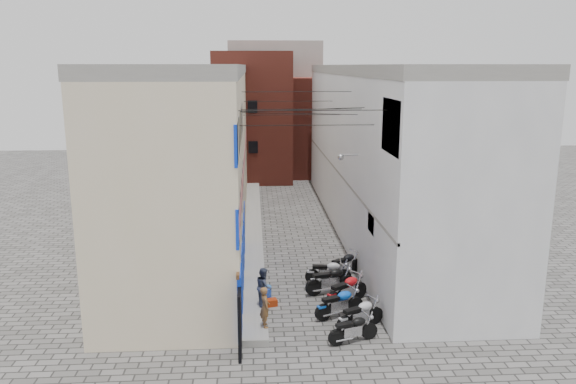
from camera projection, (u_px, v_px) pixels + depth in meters
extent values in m
plane|color=#555350|center=(318.00, 346.00, 18.36)|extent=(90.00, 90.00, 0.00)
cube|color=gray|center=(254.00, 230.00, 30.86)|extent=(0.90, 26.00, 0.25)
cube|color=beige|center=(197.00, 156.00, 29.77)|extent=(5.00, 26.00, 8.50)
cube|color=#D47779|center=(243.00, 160.00, 29.98)|extent=(0.10, 26.00, 0.80)
cube|color=#0D32C5|center=(242.00, 259.00, 22.69)|extent=(0.12, 10.20, 2.40)
cube|color=#0D32C5|center=(240.00, 162.00, 21.81)|extent=(0.10, 10.20, 4.00)
cube|color=gray|center=(194.00, 70.00, 28.78)|extent=(5.10, 26.00, 0.50)
cube|color=black|center=(240.00, 322.00, 17.57)|extent=(0.10, 1.20, 2.20)
cube|color=silver|center=(383.00, 154.00, 30.39)|extent=(5.00, 26.00, 8.50)
cube|color=#0D32C5|center=(392.00, 127.00, 18.44)|extent=(0.10, 2.40, 1.80)
cube|color=white|center=(372.00, 223.00, 21.75)|extent=(0.08, 1.00, 0.70)
cylinder|color=#B2B2B7|center=(350.00, 155.00, 24.16)|extent=(0.80, 0.06, 0.06)
sphere|color=#B2B2B7|center=(341.00, 157.00, 24.16)|extent=(0.28, 0.28, 0.28)
cube|color=gray|center=(386.00, 70.00, 29.40)|extent=(5.10, 26.00, 0.50)
cube|color=gray|center=(337.00, 170.00, 30.42)|extent=(0.10, 26.00, 0.12)
cube|color=maroon|center=(253.00, 117.00, 44.39)|extent=(6.00, 6.00, 10.00)
cube|color=maroon|center=(313.00, 126.00, 46.87)|extent=(5.00, 6.00, 8.00)
cube|color=gray|center=(275.00, 105.00, 50.25)|extent=(8.00, 5.00, 11.00)
cube|color=black|center=(280.00, 170.00, 42.63)|extent=(2.00, 0.30, 2.40)
cylinder|color=black|center=(314.00, 110.00, 18.66)|extent=(5.20, 0.02, 0.02)
cylinder|color=black|center=(307.00, 125.00, 20.76)|extent=(5.20, 0.02, 0.02)
cylinder|color=black|center=(302.00, 109.00, 23.10)|extent=(5.20, 0.02, 0.02)
cylinder|color=black|center=(297.00, 92.00, 25.40)|extent=(5.20, 0.02, 0.02)
cylinder|color=black|center=(292.00, 115.00, 28.61)|extent=(5.20, 0.02, 0.02)
cylinder|color=black|center=(288.00, 101.00, 31.42)|extent=(5.20, 0.02, 0.02)
cylinder|color=black|center=(305.00, 110.00, 21.62)|extent=(5.65, 2.07, 0.02)
cylinder|color=black|center=(299.00, 113.00, 24.63)|extent=(5.80, 1.58, 0.02)
imported|color=brown|center=(265.00, 307.00, 19.02)|extent=(0.44, 0.58, 1.43)
imported|color=#333A4D|center=(264.00, 286.00, 20.75)|extent=(0.60, 0.74, 1.44)
cylinder|color=blue|center=(267.00, 294.00, 21.90)|extent=(0.39, 0.39, 0.49)
cylinder|color=blue|center=(267.00, 292.00, 22.02)|extent=(0.42, 0.42, 0.52)
cube|color=#992A0A|center=(271.00, 302.00, 21.39)|extent=(0.49, 0.41, 0.26)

